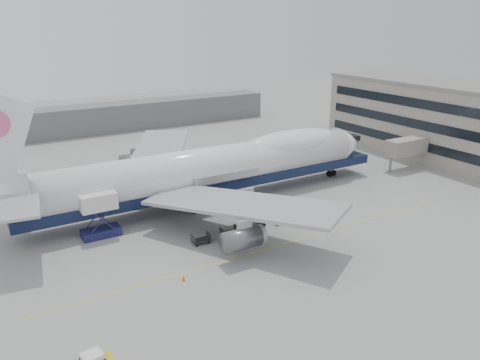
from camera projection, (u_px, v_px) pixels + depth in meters
ground at (252, 229)px, 64.36m from camera, size 260.00×260.00×0.00m
apron_line at (277, 246)px, 59.49m from camera, size 60.00×0.15×0.01m
hangar at (65, 122)px, 115.07m from camera, size 110.00×8.00×7.00m
airliner at (214, 167)px, 72.58m from camera, size 67.00×55.30×19.98m
catering_truck at (99, 212)px, 61.18m from camera, size 5.02×3.52×6.10m
traffic_cone at (184, 278)px, 51.50m from camera, size 0.42×0.42×0.62m
dolly_0 at (201, 240)px, 60.03m from camera, size 2.30×1.35×1.30m
dolly_1 at (229, 232)px, 62.09m from camera, size 2.30×1.35×1.30m
dolly_2 at (256, 226)px, 64.15m from camera, size 2.30×1.35×1.30m
dolly_3 at (281, 219)px, 66.20m from camera, size 2.30×1.35×1.30m
dolly_4 at (304, 213)px, 68.26m from camera, size 2.30×1.35×1.30m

